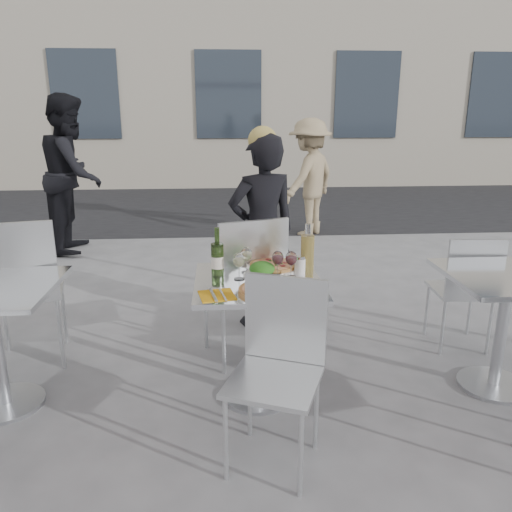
{
  "coord_description": "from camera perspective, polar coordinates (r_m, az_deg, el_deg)",
  "views": [
    {
      "loc": [
        -0.2,
        -2.69,
        1.68
      ],
      "look_at": [
        0.0,
        0.15,
        0.85
      ],
      "focal_mm": 35.0,
      "sensor_mm": 36.0,
      "label": 1
    }
  ],
  "objects": [
    {
      "name": "side_chair_lfar",
      "position": [
        3.59,
        -25.13,
        -2.69
      ],
      "size": [
        0.57,
        0.58,
        1.03
      ],
      "rotation": [
        0.0,
        0.0,
        3.37
      ],
      "color": "silver",
      "rests_on": "ground"
    },
    {
      "name": "side_chair_rfar",
      "position": [
        3.82,
        22.93,
        -2.96
      ],
      "size": [
        0.41,
        0.42,
        0.86
      ],
      "rotation": [
        0.0,
        0.0,
        3.08
      ],
      "color": "silver",
      "rests_on": "ground"
    },
    {
      "name": "pizza_near",
      "position": [
        2.68,
        1.59,
        -3.89
      ],
      "size": [
        0.34,
        0.34,
        0.02
      ],
      "color": "tan",
      "rests_on": "main_table"
    },
    {
      "name": "woman_diner",
      "position": [
        3.91,
        0.72,
        2.69
      ],
      "size": [
        0.64,
        0.52,
        1.53
      ],
      "primitive_type": "imported",
      "rotation": [
        0.0,
        0.0,
        3.46
      ],
      "color": "black",
      "rests_on": "ground"
    },
    {
      "name": "chair_far",
      "position": [
        3.31,
        -1.05,
        -2.61
      ],
      "size": [
        0.6,
        0.61,
        1.03
      ],
      "rotation": [
        0.0,
        0.0,
        3.47
      ],
      "color": "silver",
      "rests_on": "ground"
    },
    {
      "name": "pedestrian_b",
      "position": [
        6.96,
        6.11,
        8.89
      ],
      "size": [
        1.12,
        1.16,
        1.59
      ],
      "primitive_type": "imported",
      "rotation": [
        0.0,
        0.0,
        4.0
      ],
      "color": "#978361",
      "rests_on": "ground"
    },
    {
      "name": "wineglass_red_b",
      "position": [
        2.88,
        4.05,
        -0.37
      ],
      "size": [
        0.07,
        0.07,
        0.16
      ],
      "color": "white",
      "rests_on": "main_table"
    },
    {
      "name": "carafe",
      "position": [
        3.01,
        5.9,
        0.46
      ],
      "size": [
        0.08,
        0.08,
        0.29
      ],
      "color": "tan",
      "rests_on": "main_table"
    },
    {
      "name": "street_asphalt",
      "position": [
        9.35,
        -2.75,
        5.93
      ],
      "size": [
        24.0,
        5.0,
        0.0
      ],
      "primitive_type": "cube",
      "color": "black",
      "rests_on": "ground"
    },
    {
      "name": "napkin_right",
      "position": [
        2.73,
        6.03,
        -3.75
      ],
      "size": [
        0.18,
        0.2,
        0.01
      ],
      "rotation": [
        0.0,
        0.0,
        -0.02
      ],
      "color": "gold",
      "rests_on": "main_table"
    },
    {
      "name": "sugar_shaker",
      "position": [
        2.97,
        5.05,
        -1.01
      ],
      "size": [
        0.06,
        0.06,
        0.11
      ],
      "color": "white",
      "rests_on": "main_table"
    },
    {
      "name": "side_table_right",
      "position": [
        3.38,
        26.56,
        -5.27
      ],
      "size": [
        0.72,
        0.72,
        0.75
      ],
      "color": "#B7BABF",
      "rests_on": "ground"
    },
    {
      "name": "main_table",
      "position": [
        2.93,
        0.21,
        -6.66
      ],
      "size": [
        0.72,
        0.72,
        0.75
      ],
      "color": "#B7BABF",
      "rests_on": "ground"
    },
    {
      "name": "chair_near",
      "position": [
        2.47,
        2.65,
        -11.35
      ],
      "size": [
        0.54,
        0.55,
        0.91
      ],
      "rotation": [
        0.0,
        0.0,
        -0.38
      ],
      "color": "silver",
      "rests_on": "ground"
    },
    {
      "name": "wine_bottle",
      "position": [
        2.89,
        -4.43,
        -0.23
      ],
      "size": [
        0.07,
        0.08,
        0.29
      ],
      "color": "#395921",
      "rests_on": "main_table"
    },
    {
      "name": "pizza_far",
      "position": [
        3.07,
        1.96,
        -1.14
      ],
      "size": [
        0.33,
        0.33,
        0.03
      ],
      "color": "white",
      "rests_on": "main_table"
    },
    {
      "name": "salad_plate",
      "position": [
        2.92,
        0.7,
        -1.61
      ],
      "size": [
        0.22,
        0.22,
        0.09
      ],
      "color": "white",
      "rests_on": "main_table"
    },
    {
      "name": "wineglass_red_a",
      "position": [
        2.88,
        2.5,
        -0.33
      ],
      "size": [
        0.07,
        0.07,
        0.16
      ],
      "color": "white",
      "rests_on": "main_table"
    },
    {
      "name": "ground",
      "position": [
        3.18,
        0.2,
        -15.63
      ],
      "size": [
        80.0,
        80.0,
        0.0
      ],
      "primitive_type": "plane",
      "color": "slate"
    },
    {
      "name": "wineglass_white_a",
      "position": [
        2.84,
        -1.96,
        -0.58
      ],
      "size": [
        0.07,
        0.07,
        0.16
      ],
      "color": "white",
      "rests_on": "main_table"
    },
    {
      "name": "wineglass_white_b",
      "position": [
        2.96,
        -1.1,
        0.11
      ],
      "size": [
        0.07,
        0.07,
        0.16
      ],
      "color": "white",
      "rests_on": "main_table"
    },
    {
      "name": "napkin_left",
      "position": [
        2.63,
        -4.49,
        -4.45
      ],
      "size": [
        0.21,
        0.21,
        0.01
      ],
      "rotation": [
        0.0,
        0.0,
        0.19
      ],
      "color": "gold",
      "rests_on": "main_table"
    },
    {
      "name": "pedestrian_a",
      "position": [
        6.51,
        -20.23,
        8.76
      ],
      "size": [
        0.77,
        0.96,
        1.88
      ],
      "primitive_type": "imported",
      "rotation": [
        0.0,
        0.0,
        1.63
      ],
      "color": "black",
      "rests_on": "ground"
    }
  ]
}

